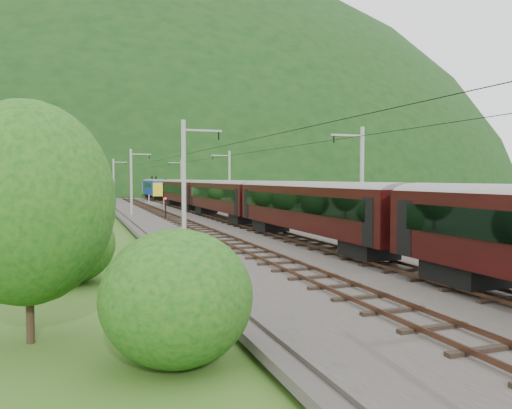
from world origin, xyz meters
name	(u,v)px	position (x,y,z in m)	size (l,w,h in m)	color
ground	(278,252)	(0.00, 0.00, 0.00)	(600.00, 600.00, 0.00)	#274916
railbed	(233,233)	(0.00, 10.00, 0.15)	(14.00, 220.00, 0.30)	#38332D
track_left	(206,232)	(-2.40, 10.00, 0.37)	(2.40, 220.00, 0.27)	brown
track_right	(260,230)	(2.40, 10.00, 0.37)	(2.40, 220.00, 0.27)	brown
catenary_left	(132,181)	(-6.12, 32.00, 4.50)	(2.54, 192.28, 8.00)	gray
catenary_right	(229,180)	(6.12, 32.00, 4.50)	(2.54, 192.28, 8.00)	gray
overhead_wires	(233,150)	(0.00, 10.00, 7.10)	(4.83, 198.00, 0.03)	black
mountain_main	(102,187)	(0.00, 260.00, 0.00)	(504.00, 360.00, 244.00)	black
train	(312,200)	(2.40, -0.05, 3.37)	(2.82, 156.78, 4.90)	black
hazard_post_near	(149,199)	(0.01, 63.45, 1.00)	(0.15, 0.15, 1.40)	red
hazard_post_far	(164,202)	(0.57, 49.86, 0.98)	(0.15, 0.15, 1.37)	red
signal	(165,206)	(-3.21, 25.15, 1.69)	(0.26, 0.26, 2.37)	black
vegetation_left	(53,210)	(-14.09, 10.65, 2.37)	(12.58, 142.74, 7.04)	#134512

